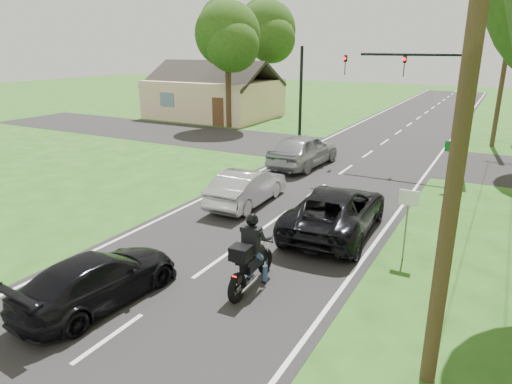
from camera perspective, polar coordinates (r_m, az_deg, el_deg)
ground at (r=13.35m, az=-5.34°, el=-8.95°), size 140.00×140.00×0.00m
road at (r=21.78m, az=9.52°, el=1.58°), size 8.00×100.00×0.01m
cross_road at (r=27.35m, az=13.79°, el=4.62°), size 60.00×7.00×0.01m
motorcycle_rider at (r=11.75m, az=-0.69°, el=-8.41°), size 0.67×2.37×2.04m
dark_suv at (r=15.45m, az=9.95°, el=-2.24°), size 2.88×5.63×1.52m
silver_sedan at (r=17.90m, az=-1.15°, el=0.64°), size 1.62×4.32×1.41m
silver_suv at (r=23.76m, az=5.97°, el=5.26°), size 2.36×5.19×1.73m
dark_car_behind at (r=11.83m, az=-19.11°, el=-10.20°), size 2.05×4.39×1.24m
traffic_signal at (r=24.12m, az=21.01°, el=12.23°), size 6.38×0.44×6.00m
signal_pole_far at (r=30.43m, az=5.61°, el=12.06°), size 0.20×0.20×6.00m
utility_pole_near at (r=7.88m, az=24.62°, el=9.62°), size 1.60×0.28×10.00m
utility_pole_far at (r=31.82m, az=28.70°, el=14.06°), size 1.60×0.28×10.00m
sign_white at (r=13.68m, az=18.45°, el=-1.89°), size 0.55×0.07×2.12m
sign_green at (r=21.33m, az=23.16°, el=4.46°), size 0.55×0.07×2.12m
tree_left_near at (r=34.92m, az=-3.38°, el=18.64°), size 5.12×4.96×9.22m
tree_left_far at (r=44.57m, az=1.56°, el=19.24°), size 5.76×5.58×10.14m
house at (r=41.00m, az=-5.22°, el=11.80°), size 10.20×8.00×4.84m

